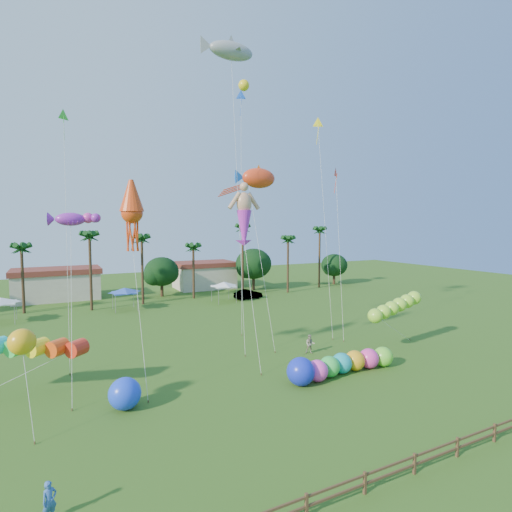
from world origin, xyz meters
name	(u,v)px	position (x,y,z in m)	size (l,w,h in m)	color
ground	(333,418)	(0.00, 0.00, 0.00)	(160.00, 160.00, 0.00)	#285116
tree_line	(179,270)	(3.57, 44.00, 4.28)	(69.46, 8.91, 11.00)	#3A2819
buildings_row	(130,282)	(-3.09, 50.00, 2.00)	(35.00, 7.00, 4.00)	beige
tent_row	(125,291)	(-6.00, 36.33, 2.75)	(31.00, 4.00, 0.60)	white
fence	(415,461)	(0.00, -6.00, 0.61)	(36.12, 0.12, 1.00)	brown
car_b	(248,294)	(12.37, 36.70, 0.73)	(1.54, 4.43, 1.46)	#4C4C54
spectator_a	(49,501)	(-14.97, -1.52, 0.78)	(0.57, 0.37, 1.56)	#305CA9
spectator_b	(310,344)	(5.71, 10.53, 0.85)	(0.83, 0.65, 1.71)	gray
caterpillar_inflatable	(338,365)	(4.58, 5.22, 0.85)	(9.96, 2.36, 2.03)	#FC42C7
blue_ball	(125,394)	(-10.81, 6.87, 1.00)	(2.00, 2.00, 2.00)	#1B41F9
rainbow_tube	(42,353)	(-15.33, 11.25, 3.02)	(9.34, 5.51, 3.60)	red
green_worm	(375,316)	(10.85, 7.91, 3.42)	(9.73, 2.85, 4.20)	#91DE31
orange_ball_kite	(22,342)	(-16.18, 6.78, 5.05)	(1.68, 2.78, 5.79)	gold
merman_kite	(244,219)	(0.04, 12.27, 12.02)	(2.19, 5.13, 14.59)	tan
fish_kite	(259,178)	(4.19, 17.55, 16.15)	(5.51, 6.68, 17.27)	red
shark_kite	(231,51)	(1.52, 18.16, 28.16)	(6.24, 7.31, 29.24)	gray
squid_kite	(132,213)	(-9.31, 11.40, 12.35)	(2.07, 5.34, 14.81)	red
lobster_kite	(71,219)	(-13.29, 12.53, 11.88)	(3.75, 5.76, 12.55)	purple
delta_kite_red	(336,175)	(12.09, 15.30, 16.62)	(2.04, 3.93, 17.49)	#F93A1B
delta_kite_yellow	(318,127)	(10.43, 16.21, 21.58)	(1.27, 3.68, 22.58)	yellow
delta_kite_green	(64,121)	(-13.32, 17.95, 19.78)	(1.05, 3.85, 20.80)	green
delta_kite_blue	(241,100)	(4.17, 21.66, 24.86)	(2.12, 3.54, 25.98)	blue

